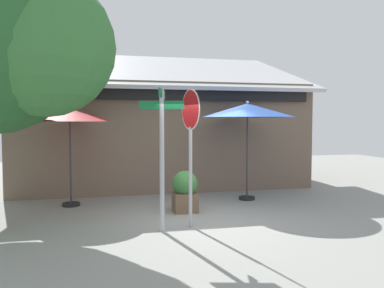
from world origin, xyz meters
name	(u,v)px	position (x,y,z in m)	size (l,w,h in m)	color
ground_plane	(208,221)	(0.00, 0.00, -0.05)	(28.00, 28.00, 0.10)	gray
cafe_building	(158,132)	(-0.29, 5.68, 1.78)	(9.77, 5.69, 4.91)	#705B4C
street_sign_post	(162,144)	(-1.15, -0.80, 1.73)	(0.85, 0.91, 2.80)	#A8AAB2
stop_sign	(191,130)	(-0.53, -0.58, 2.00)	(0.19, 0.82, 2.83)	#A8AAB2
patio_umbrella_crimson_left	(70,116)	(-3.08, 2.03, 2.31)	(2.10, 2.10, 2.58)	black
patio_umbrella_royal_blue_center	(248,111)	(1.61, 1.78, 2.45)	(2.58, 2.58, 2.73)	black
sidewalk_planter	(185,191)	(-0.37, 0.75, 0.51)	(0.61, 0.61, 0.98)	brown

